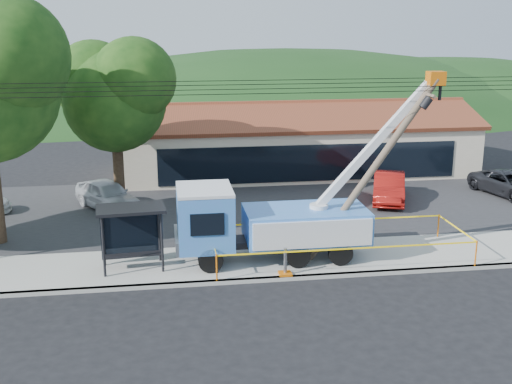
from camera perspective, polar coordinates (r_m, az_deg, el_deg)
The scene contains 16 objects.
ground at distance 23.13m, azimuth 4.10°, elevation -9.80°, with size 120.00×120.00×0.00m, color black.
curb at distance 24.98m, azimuth 3.05°, elevation -7.64°, with size 60.00×0.25×0.15m, color #A9A89F.
sidewalk at distance 26.71m, azimuth 2.24°, elevation -6.09°, with size 60.00×4.00×0.15m, color #A9A89F.
parking_lot at distance 34.19m, azimuth -0.23°, elevation -1.32°, with size 60.00×12.00×0.10m, color #28282B.
strip_mall at distance 42.09m, azimuth 3.61°, elevation 4.36°, with size 22.50×8.53×4.67m.
tree_lot at distance 33.71m, azimuth -12.50°, elevation 8.79°, with size 6.30×5.60×8.94m.
hill_west at distance 76.77m, azimuth -16.25°, elevation 7.27°, with size 78.40×56.00×28.00m, color #163814.
hill_center at distance 77.48m, azimuth 2.55°, elevation 7.92°, with size 89.60×64.00×32.00m, color #163814.
hill_east at distance 83.61m, azimuth 16.27°, elevation 7.87°, with size 72.80×52.00×26.00m, color #163814.
utility_truck at distance 26.13m, azimuth 0.92°, elevation -2.57°, with size 10.80×4.19×7.57m.
leaning_pole at distance 26.27m, azimuth 10.81°, elevation 2.67°, with size 5.27×1.64×7.48m.
bus_shelter at distance 25.68m, azimuth -11.04°, elevation -2.67°, with size 2.75×1.83×2.53m.
caution_tape at distance 26.81m, azimuth 7.30°, elevation -4.18°, with size 10.46×3.65×1.05m.
car_silver at distance 34.56m, azimuth -12.99°, elevation -1.62°, with size 1.81×4.50×1.53m, color silver.
car_red at distance 35.83m, azimuth 11.65°, elevation -0.95°, with size 1.63×4.67×1.54m, color maroon.
car_dark at distance 38.98m, azimuth 21.50°, elevation -0.40°, with size 2.23×4.84×1.34m, color black.
Camera 1 is at (-4.69, -20.45, 9.75)m, focal length 45.00 mm.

